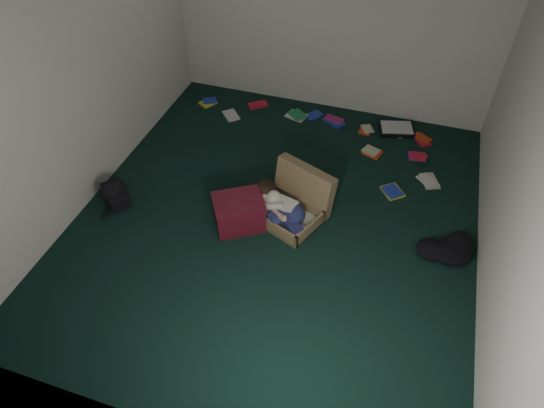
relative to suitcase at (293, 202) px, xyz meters
The scene contains 12 objects.
floor 0.24m from the suitcase, 135.56° to the right, with size 4.50×4.50×0.00m, color black.
wall_back 2.41m from the suitcase, 93.74° to the left, with size 4.50×4.50×0.00m, color silver.
wall_front 2.65m from the suitcase, 93.32° to the right, with size 4.50×4.50×0.00m, color silver.
wall_left 2.43m from the suitcase, behind, with size 4.50×4.50×0.00m, color silver.
wall_right 2.19m from the suitcase, ahead, with size 4.50×4.50×0.00m, color silver.
suitcase is the anchor object (origin of this frame).
person 0.18m from the suitcase, 127.54° to the right, with size 0.65×0.54×0.31m.
maroon_bin 0.58m from the suitcase, 145.13° to the right, with size 0.62×0.59×0.34m.
backpack 1.89m from the suitcase, 167.01° to the right, with size 0.37×0.30×0.22m, color black, non-canonical shape.
clothing_pile 1.57m from the suitcase, ahead, with size 0.42×0.34×0.13m, color black, non-canonical shape.
paper_tray 2.00m from the suitcase, 65.08° to the left, with size 0.49×0.42×0.06m.
book_scatter 1.52m from the suitcase, 84.19° to the left, with size 3.22×1.44×0.02m.
Camera 1 is at (1.03, -3.35, 3.62)m, focal length 32.00 mm.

